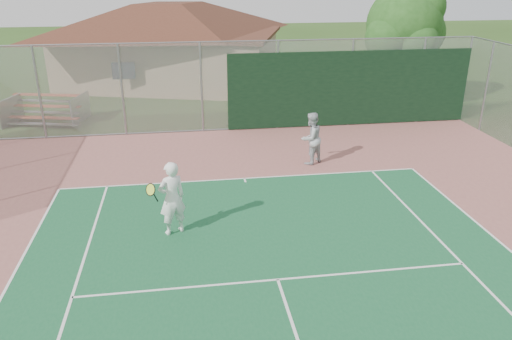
{
  "coord_description": "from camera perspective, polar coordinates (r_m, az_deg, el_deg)",
  "views": [
    {
      "loc": [
        -1.74,
        -2.19,
        5.98
      ],
      "look_at": [
        -0.03,
        9.23,
        1.35
      ],
      "focal_mm": 35.0,
      "sensor_mm": 36.0,
      "label": 1
    }
  ],
  "objects": [
    {
      "name": "bleachers",
      "position": [
        22.84,
        -22.9,
        6.44
      ],
      "size": [
        3.3,
        2.34,
        1.1
      ],
      "rotation": [
        0.0,
        0.0,
        -0.25
      ],
      "color": "#AE4728",
      "rests_on": "ground"
    },
    {
      "name": "tree",
      "position": [
        24.13,
        16.75,
        15.39
      ],
      "size": [
        3.97,
        3.76,
        5.53
      ],
      "color": "#341D13",
      "rests_on": "ground"
    },
    {
      "name": "player_white_front",
      "position": [
        12.06,
        -9.61,
        -3.27
      ],
      "size": [
        1.06,
        0.84,
        1.84
      ],
      "rotation": [
        0.0,
        0.0,
        3.57
      ],
      "color": "white",
      "rests_on": "ground"
    },
    {
      "name": "player_grey_back",
      "position": [
        16.43,
        6.29,
        3.55
      ],
      "size": [
        1.06,
        1.01,
        1.72
      ],
      "rotation": [
        0.0,
        0.0,
        3.73
      ],
      "color": "#B2B5B8",
      "rests_on": "ground"
    },
    {
      "name": "back_fence",
      "position": [
        20.02,
        2.81,
        9.37
      ],
      "size": [
        20.08,
        0.11,
        3.53
      ],
      "color": "gray",
      "rests_on": "ground"
    },
    {
      "name": "clubhouse",
      "position": [
        28.84,
        -9.78,
        14.88
      ],
      "size": [
        13.84,
        11.16,
        5.2
      ],
      "rotation": [
        0.0,
        0.0,
        -0.29
      ],
      "color": "tan",
      "rests_on": "ground"
    }
  ]
}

